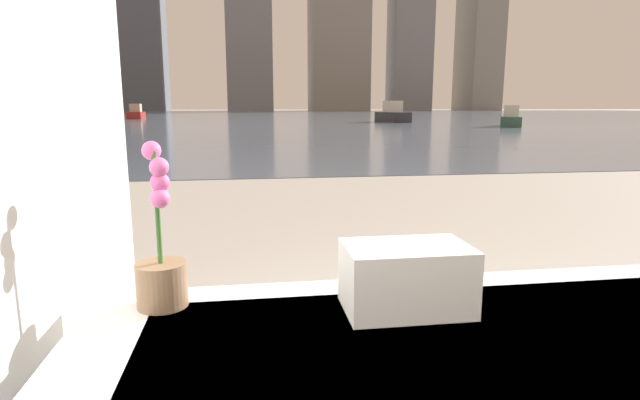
{
  "coord_description": "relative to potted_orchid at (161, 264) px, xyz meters",
  "views": [
    {
      "loc": [
        -0.5,
        -0.32,
        1.06
      ],
      "look_at": [
        -0.15,
        2.07,
        0.6
      ],
      "focal_mm": 28.0,
      "sensor_mm": 36.0,
      "label": 1
    }
  ],
  "objects": [
    {
      "name": "potted_orchid",
      "position": [
        0.0,
        0.0,
        0.0
      ],
      "size": [
        0.12,
        0.12,
        0.41
      ],
      "color": "#8C6B4C",
      "rests_on": "bathtub"
    },
    {
      "name": "towel_stack",
      "position": [
        0.59,
        -0.11,
        -0.03
      ],
      "size": [
        0.3,
        0.19,
        0.16
      ],
      "color": "white",
      "rests_on": "bathtub"
    },
    {
      "name": "harbor_water",
      "position": [
        0.71,
        61.11,
        -0.67
      ],
      "size": [
        180.0,
        110.0,
        0.01
      ],
      "color": "slate",
      "rests_on": "ground_plane"
    },
    {
      "name": "harbor_boat_0",
      "position": [
        13.91,
        23.37,
        -0.28
      ],
      "size": [
        2.25,
        3.04,
        1.09
      ],
      "color": "#335647",
      "rests_on": "harbor_water"
    },
    {
      "name": "harbor_boat_1",
      "position": [
        -20.03,
        56.86,
        -0.04
      ],
      "size": [
        3.02,
        4.99,
        1.77
      ],
      "color": "#4C4C51",
      "rests_on": "harbor_water"
    },
    {
      "name": "harbor_boat_2",
      "position": [
        21.32,
        67.88,
        -0.25
      ],
      "size": [
        2.62,
        3.27,
        1.19
      ],
      "color": "#335647",
      "rests_on": "harbor_water"
    },
    {
      "name": "harbor_boat_3",
      "position": [
        9.92,
        31.41,
        -0.18
      ],
      "size": [
        1.5,
        3.79,
        1.39
      ],
      "color": "#2D2D33",
      "rests_on": "harbor_water"
    },
    {
      "name": "harbor_boat_4",
      "position": [
        -8.79,
        42.64,
        -0.23
      ],
      "size": [
        1.34,
        3.37,
        1.24
      ],
      "color": "maroon",
      "rests_on": "harbor_water"
    },
    {
      "name": "skyline_tower_0",
      "position": [
        -46.38,
        117.11,
        22.21
      ],
      "size": [
        11.81,
        6.48,
        45.77
      ],
      "color": "slate",
      "rests_on": "ground_plane"
    },
    {
      "name": "skyline_tower_3",
      "position": [
        22.03,
        117.11,
        21.04
      ],
      "size": [
        13.13,
        10.96,
        43.44
      ],
      "color": "gray",
      "rests_on": "ground_plane"
    },
    {
      "name": "skyline_tower_4",
      "position": [
        39.23,
        117.11,
        24.8
      ],
      "size": [
        9.16,
        8.16,
        50.96
      ],
      "color": "slate",
      "rests_on": "ground_plane"
    },
    {
      "name": "skyline_tower_5",
      "position": [
        56.62,
        117.11,
        18.55
      ],
      "size": [
        7.51,
        12.25,
        38.46
      ],
      "color": "gray",
      "rests_on": "ground_plane"
    }
  ]
}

